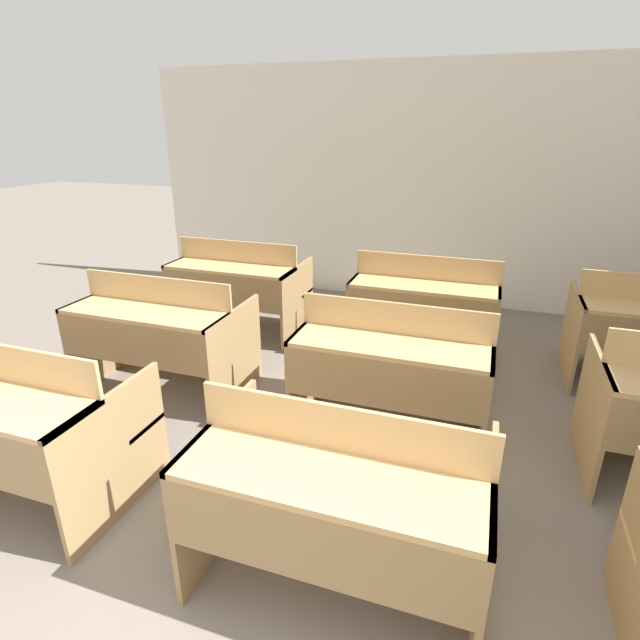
% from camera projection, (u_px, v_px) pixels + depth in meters
% --- Properties ---
extents(wall_back, '(6.80, 0.06, 2.70)m').
position_uv_depth(wall_back, '(423.00, 188.00, 5.76)').
color(wall_back, white).
rests_on(wall_back, ground_plane).
extents(bench_front_left, '(1.29, 0.83, 0.95)m').
position_uv_depth(bench_front_left, '(15.00, 420.00, 2.80)').
color(bench_front_left, '#997B51').
rests_on(bench_front_left, ground_plane).
extents(bench_front_center, '(1.29, 0.83, 0.95)m').
position_uv_depth(bench_front_center, '(339.00, 497.00, 2.22)').
color(bench_front_center, '#92744A').
rests_on(bench_front_center, ground_plane).
extents(bench_second_left, '(1.29, 0.83, 0.95)m').
position_uv_depth(bench_second_left, '(161.00, 333.00, 3.97)').
color(bench_second_left, '#97794F').
rests_on(bench_second_left, ground_plane).
extents(bench_second_center, '(1.29, 0.83, 0.95)m').
position_uv_depth(bench_second_center, '(393.00, 367.00, 3.41)').
color(bench_second_center, '#95764C').
rests_on(bench_second_center, ground_plane).
extents(bench_third_left, '(1.29, 0.83, 0.95)m').
position_uv_depth(bench_third_left, '(239.00, 285.00, 5.13)').
color(bench_third_left, '#93754B').
rests_on(bench_third_left, ground_plane).
extents(bench_third_center, '(1.29, 0.83, 0.95)m').
position_uv_depth(bench_third_center, '(424.00, 305.00, 4.57)').
color(bench_third_center, olive).
rests_on(bench_third_center, ground_plane).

